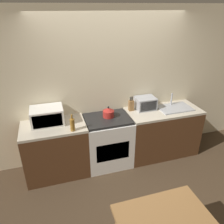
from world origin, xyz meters
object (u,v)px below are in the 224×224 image
object	(u,v)px
microwave	(47,116)
kettle	(108,112)
bottle	(72,125)
stove_range	(108,141)
toaster_oven	(145,103)

from	to	relation	value
microwave	kettle	bearing A→B (deg)	-3.62
kettle	bottle	distance (m)	0.69
stove_range	kettle	bearing A→B (deg)	57.05
stove_range	bottle	size ratio (longest dim) A/B	3.43
stove_range	microwave	size ratio (longest dim) A/B	1.84
microwave	toaster_oven	bearing A→B (deg)	1.48
stove_range	kettle	world-z (taller)	kettle
stove_range	bottle	xyz separation A→B (m)	(-0.60, -0.23, 0.55)
microwave	toaster_oven	xyz separation A→B (m)	(1.68, 0.04, -0.02)
kettle	stove_range	bearing A→B (deg)	-122.95
microwave	toaster_oven	size ratio (longest dim) A/B	1.42
kettle	microwave	distance (m)	0.97
kettle	toaster_oven	xyz separation A→B (m)	(0.71, 0.11, 0.03)
bottle	microwave	bearing A→B (deg)	135.46
stove_range	microwave	distance (m)	1.11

